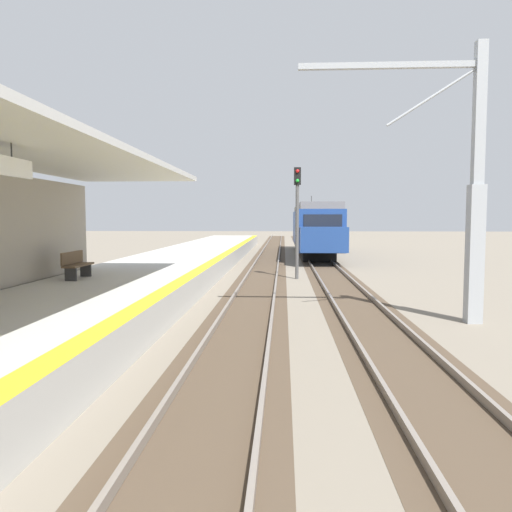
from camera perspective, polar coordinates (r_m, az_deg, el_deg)
The scene contains 7 objects.
station_platform at distance 17.69m, azimuth -14.83°, elevation -3.65°, with size 5.00×80.00×0.91m.
track_pair_nearest_platform at distance 20.87m, azimuth 0.26°, elevation -3.42°, with size 2.34×120.00×0.16m.
track_pair_middle at distance 20.98m, azimuth 9.59°, elevation -3.44°, with size 2.34×120.00×0.16m.
approaching_train at distance 39.33m, azimuth 6.59°, elevation 3.29°, with size 2.93×19.60×4.76m.
rail_signal_post at distance 23.63m, azimuth 4.69°, elevation 5.11°, with size 0.32×0.34×5.20m.
catenary_pylon_far_side at distance 14.72m, azimuth 22.61°, elevation 6.89°, with size 5.00×0.40×7.50m.
platform_bench at distance 17.26m, azimuth -19.69°, elevation -0.86°, with size 0.45×1.60×0.88m.
Camera 1 is at (2.94, -0.66, 2.85)m, focal length 35.34 mm.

